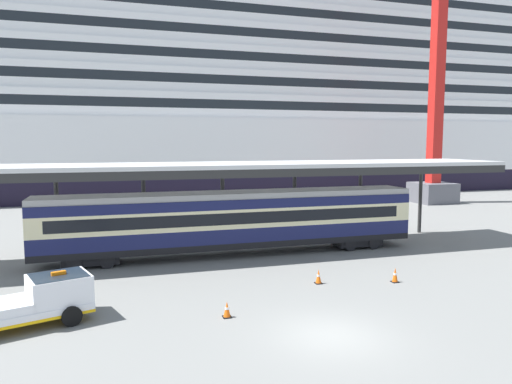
{
  "coord_description": "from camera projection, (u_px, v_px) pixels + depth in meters",
  "views": [
    {
      "loc": [
        -7.6,
        -15.56,
        7.26
      ],
      "look_at": [
        -0.13,
        9.44,
        4.5
      ],
      "focal_mm": 33.08,
      "sensor_mm": 36.0,
      "label": 1
    }
  ],
  "objects": [
    {
      "name": "service_truck",
      "position": [
        35.0,
        300.0,
        18.76
      ],
      "size": [
        5.57,
        3.56,
        2.02
      ],
      "color": "white",
      "rests_on": "ground"
    },
    {
      "name": "dockside_crane",
      "position": [
        444.0,
        60.0,
        55.45
      ],
      "size": [
        17.01,
        4.4,
        55.02
      ],
      "color": "#595960",
      "rests_on": "ground"
    },
    {
      "name": "traffic_cone_far",
      "position": [
        319.0,
        277.0,
        24.27
      ],
      "size": [
        0.36,
        0.36,
        0.74
      ],
      "color": "black",
      "rests_on": "ground"
    },
    {
      "name": "traffic_cone_near",
      "position": [
        227.0,
        310.0,
        19.58
      ],
      "size": [
        0.36,
        0.36,
        0.67
      ],
      "color": "black",
      "rests_on": "ground"
    },
    {
      "name": "ground_plane",
      "position": [
        331.0,
        336.0,
        17.75
      ],
      "size": [
        400.0,
        400.0,
        0.0
      ],
      "primitive_type": "plane",
      "color": "slate"
    },
    {
      "name": "train_carriage",
      "position": [
        233.0,
        220.0,
        30.23
      ],
      "size": [
        24.09,
        2.81,
        4.11
      ],
      "color": "black",
      "rests_on": "ground"
    },
    {
      "name": "platform_canopy",
      "position": [
        231.0,
        168.0,
        30.32
      ],
      "size": [
        37.88,
        6.07,
        5.92
      ],
      "color": "silver",
      "rests_on": "ground"
    },
    {
      "name": "cruise_ship",
      "position": [
        222.0,
        103.0,
        70.45
      ],
      "size": [
        139.9,
        23.36,
        38.45
      ],
      "color": "black",
      "rests_on": "ground"
    },
    {
      "name": "traffic_cone_mid",
      "position": [
        395.0,
        275.0,
        24.5
      ],
      "size": [
        0.36,
        0.36,
        0.76
      ],
      "color": "black",
      "rests_on": "ground"
    }
  ]
}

